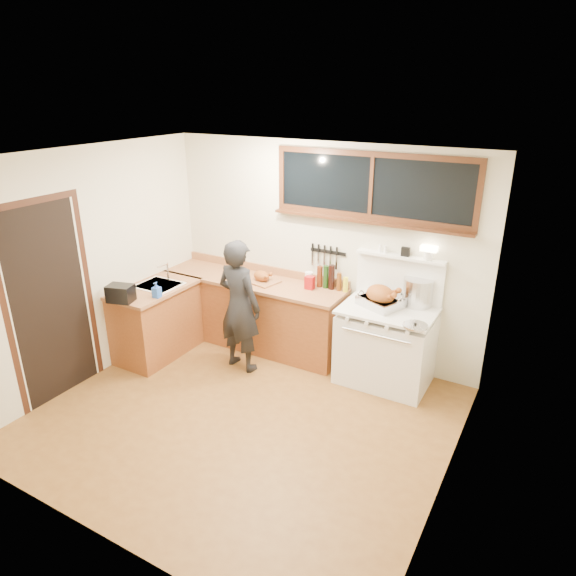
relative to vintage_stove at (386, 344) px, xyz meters
The scene contains 20 objects.
ground_plane 1.79m from the vintage_stove, 125.35° to the right, with size 4.00×3.50×0.02m, color brown.
room_shell 2.10m from the vintage_stove, 125.35° to the right, with size 4.10×3.60×2.65m.
counter_back 1.80m from the vintage_stove, behind, with size 2.44×0.64×1.00m.
counter_left 2.81m from the vintage_stove, 163.78° to the right, with size 0.64×1.09×0.90m.
sink_unit 2.80m from the vintage_stove, 165.18° to the right, with size 0.50×0.45×0.37m.
vintage_stove is the anchor object (origin of this frame).
back_window 1.67m from the vintage_stove, 142.44° to the left, with size 2.32×0.13×0.77m.
left_doorway 3.63m from the vintage_stove, 146.76° to the right, with size 0.02×1.04×2.17m.
knife_strip 1.29m from the vintage_stove, 160.76° to the left, with size 0.46×0.03×0.28m.
man 1.73m from the vintage_stove, 161.18° to the right, with size 0.62×0.45×1.59m.
soap_bottle 2.68m from the vintage_stove, 157.57° to the right, with size 0.09×0.09×0.19m.
toaster 3.04m from the vintage_stove, 154.46° to the right, with size 0.32×0.27×0.19m.
cutting_board 1.72m from the vintage_stove, behind, with size 0.47×0.39×0.14m.
roast_turkey 0.55m from the vintage_stove, behind, with size 0.53×0.48×0.25m.
stockpot 0.68m from the vintage_stove, 47.57° to the left, with size 0.38×0.38×0.31m.
saucepan 0.51m from the vintage_stove, 62.60° to the left, with size 0.15×0.27×0.11m.
pot_lid 0.66m from the vintage_stove, 38.42° to the right, with size 0.30×0.30×0.04m.
coffee_tin 1.15m from the vintage_stove, behind, with size 0.11×0.09×0.16m.
pitcher 1.20m from the vintage_stove, behind, with size 0.12×0.12×0.18m.
bottle_cluster 1.01m from the vintage_stove, 164.89° to the left, with size 0.40×0.07×0.30m.
Camera 1 is at (2.56, -3.60, 3.17)m, focal length 32.00 mm.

